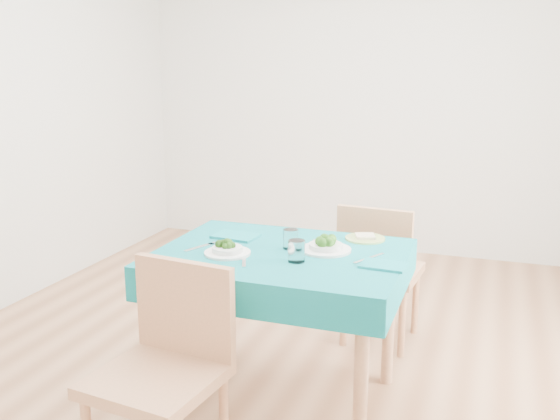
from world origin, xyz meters
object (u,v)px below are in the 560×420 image
(chair_far, at_px, (382,255))
(side_plate, at_px, (365,238))
(table, at_px, (281,327))
(bowl_near, at_px, (227,247))
(bowl_far, at_px, (326,243))
(chair_near, at_px, (154,345))

(chair_far, xyz_separation_m, side_plate, (-0.00, -0.50, 0.23))
(chair_far, bearing_deg, table, 73.26)
(bowl_near, xyz_separation_m, bowl_far, (0.42, 0.20, 0.00))
(bowl_near, distance_m, side_plate, 0.72)
(bowl_near, bearing_deg, chair_near, -93.27)
(table, distance_m, side_plate, 0.61)
(chair_near, xyz_separation_m, chair_far, (0.59, 1.57, -0.04))
(bowl_far, bearing_deg, table, -155.88)
(bowl_far, bearing_deg, chair_near, -118.83)
(chair_near, height_order, chair_far, chair_near)
(side_plate, bearing_deg, chair_near, -118.66)
(bowl_far, bearing_deg, bowl_near, -153.97)
(bowl_near, relative_size, side_plate, 1.09)
(table, height_order, side_plate, side_plate)
(table, height_order, bowl_far, bowl_far)
(chair_near, relative_size, chair_far, 1.08)
(bowl_near, bearing_deg, chair_far, 59.78)
(table, relative_size, chair_near, 0.99)
(table, xyz_separation_m, side_plate, (0.33, 0.34, 0.38))
(chair_far, xyz_separation_m, bowl_near, (-0.56, -0.95, 0.26))
(chair_far, relative_size, bowl_near, 4.88)
(chair_far, bearing_deg, chair_near, 74.27)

